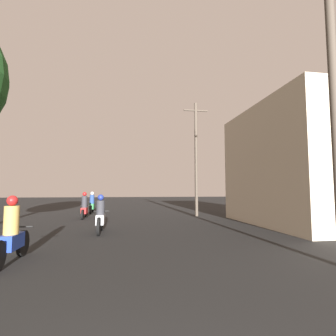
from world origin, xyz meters
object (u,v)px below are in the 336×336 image
object	(u,v)px
motorcycle_blue	(12,236)
utility_pole_near	(333,75)
motorcycle_silver	(100,217)
motorcycle_red	(84,208)
utility_pole_far	(196,156)
building_right_near	(306,165)
motorcycle_green	(92,205)

from	to	relation	value
motorcycle_blue	utility_pole_near	world-z (taller)	utility_pole_near
motorcycle_silver	motorcycle_red	bearing A→B (deg)	104.15
motorcycle_red	utility_pole_far	size ratio (longest dim) A/B	0.26
building_right_near	utility_pole_far	size ratio (longest dim) A/B	1.01
motorcycle_red	utility_pole_far	world-z (taller)	utility_pole_far
motorcycle_blue	building_right_near	size ratio (longest dim) A/B	0.27
motorcycle_silver	motorcycle_red	distance (m)	5.67
motorcycle_green	utility_pole_near	world-z (taller)	utility_pole_near
motorcycle_red	utility_pole_near	world-z (taller)	utility_pole_near
utility_pole_near	utility_pole_far	bearing A→B (deg)	91.16
motorcycle_green	utility_pole_near	size ratio (longest dim) A/B	0.23
motorcycle_green	utility_pole_near	bearing A→B (deg)	-73.54
motorcycle_red	motorcycle_green	xyz separation A→B (m)	(0.02, 3.39, 0.00)
motorcycle_blue	motorcycle_red	world-z (taller)	motorcycle_blue
motorcycle_red	utility_pole_near	xyz separation A→B (m)	(7.13, -10.98, 3.72)
building_right_near	motorcycle_silver	bearing A→B (deg)	-174.55
motorcycle_red	building_right_near	size ratio (longest dim) A/B	0.26
motorcycle_silver	building_right_near	size ratio (longest dim) A/B	0.26
utility_pole_near	utility_pole_far	size ratio (longest dim) A/B	1.13
motorcycle_silver	motorcycle_green	bearing A→B (deg)	98.58
building_right_near	utility_pole_near	xyz separation A→B (m)	(-4.04, -6.42, 1.46)
motorcycle_blue	motorcycle_silver	size ratio (longest dim) A/B	1.04
motorcycle_silver	motorcycle_blue	bearing A→B (deg)	-112.15
utility_pole_far	building_right_near	bearing A→B (deg)	-48.36
motorcycle_blue	utility_pole_far	world-z (taller)	utility_pole_far
building_right_near	utility_pole_far	distance (m)	6.49
motorcycle_blue	building_right_near	distance (m)	12.60
utility_pole_near	motorcycle_red	bearing A→B (deg)	123.00
motorcycle_blue	motorcycle_red	size ratio (longest dim) A/B	1.03
motorcycle_green	utility_pole_far	xyz separation A→B (m)	(6.88, -3.15, 3.24)
motorcycle_silver	motorcycle_red	world-z (taller)	motorcycle_red
motorcycle_green	utility_pole_near	distance (m)	16.45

